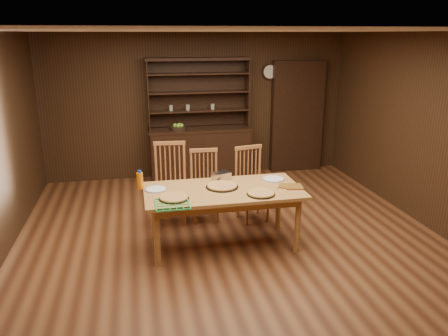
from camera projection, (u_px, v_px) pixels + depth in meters
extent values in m
plane|color=brown|center=(234.00, 244.00, 5.56)|extent=(6.00, 6.00, 0.00)
plane|color=white|center=(235.00, 31.00, 4.79)|extent=(6.00, 6.00, 0.00)
plane|color=#372311|center=(197.00, 106.00, 7.98)|extent=(5.50, 0.00, 5.50)
plane|color=#372311|center=(359.00, 278.00, 2.37)|extent=(5.50, 0.00, 5.50)
plane|color=#372311|center=(439.00, 135.00, 5.71)|extent=(0.00, 6.00, 6.00)
cube|color=black|center=(200.00, 155.00, 7.99)|extent=(1.80, 0.50, 0.90)
cube|color=black|center=(200.00, 129.00, 7.85)|extent=(1.84, 0.52, 0.04)
cube|color=black|center=(197.00, 93.00, 7.88)|extent=(1.80, 0.02, 1.20)
cube|color=black|center=(148.00, 95.00, 7.57)|extent=(0.02, 0.32, 1.20)
cube|color=black|center=(247.00, 92.00, 7.92)|extent=(0.02, 0.32, 1.20)
cube|color=black|center=(198.00, 59.00, 7.57)|extent=(1.84, 0.34, 0.05)
cylinder|color=gray|center=(171.00, 108.00, 7.71)|extent=(0.07, 0.07, 0.10)
cylinder|color=gray|center=(188.00, 107.00, 7.77)|extent=(0.07, 0.07, 0.10)
cube|color=black|center=(297.00, 117.00, 8.33)|extent=(1.00, 0.18, 2.10)
cylinder|color=black|center=(270.00, 72.00, 8.03)|extent=(0.30, 0.04, 0.30)
cylinder|color=silver|center=(270.00, 72.00, 8.01)|extent=(0.24, 0.01, 0.24)
cube|color=#CC9246|center=(223.00, 191.00, 5.33)|extent=(1.92, 0.96, 0.04)
cylinder|color=#CC9246|center=(157.00, 238.00, 4.94)|extent=(0.07, 0.07, 0.71)
cylinder|color=#CC9246|center=(154.00, 213.00, 5.62)|extent=(0.07, 0.07, 0.71)
cylinder|color=#CC9246|center=(298.00, 225.00, 5.27)|extent=(0.07, 0.07, 0.71)
cylinder|color=#CC9246|center=(278.00, 203.00, 5.95)|extent=(0.07, 0.07, 0.71)
cube|color=#BB6C40|center=(171.00, 190.00, 6.08)|extent=(0.51, 0.49, 0.04)
cylinder|color=#BB6C40|center=(158.00, 212.00, 5.98)|extent=(0.04, 0.04, 0.46)
cylinder|color=#BB6C40|center=(159.00, 203.00, 6.30)|extent=(0.04, 0.04, 0.46)
cylinder|color=#BB6C40|center=(184.00, 211.00, 6.02)|extent=(0.04, 0.04, 0.46)
cylinder|color=#BB6C40|center=(184.00, 202.00, 6.33)|extent=(0.04, 0.04, 0.46)
cube|color=#BB6C40|center=(169.00, 143.00, 6.08)|extent=(0.44, 0.08, 0.05)
cube|color=#BB6C40|center=(205.00, 192.00, 6.18)|extent=(0.44, 0.42, 0.04)
cylinder|color=#BB6C40|center=(195.00, 211.00, 6.08)|extent=(0.04, 0.04, 0.41)
cylinder|color=#BB6C40|center=(194.00, 203.00, 6.36)|extent=(0.04, 0.04, 0.41)
cylinder|color=#BB6C40|center=(218.00, 210.00, 6.12)|extent=(0.04, 0.04, 0.41)
cylinder|color=#BB6C40|center=(215.00, 202.00, 6.41)|extent=(0.04, 0.04, 0.41)
cube|color=#BB6C40|center=(204.00, 150.00, 6.17)|extent=(0.40, 0.06, 0.05)
cube|color=#BB6C40|center=(253.00, 190.00, 6.19)|extent=(0.50, 0.48, 0.04)
cylinder|color=#BB6C40|center=(247.00, 211.00, 6.06)|extent=(0.04, 0.04, 0.42)
cylinder|color=#BB6C40|center=(238.00, 203.00, 6.34)|extent=(0.04, 0.04, 0.42)
cylinder|color=#BB6C40|center=(268.00, 207.00, 6.18)|extent=(0.04, 0.04, 0.42)
cylinder|color=#BB6C40|center=(258.00, 200.00, 6.45)|extent=(0.04, 0.04, 0.42)
cube|color=#BB6C40|center=(248.00, 147.00, 6.17)|extent=(0.41, 0.11, 0.05)
cylinder|color=black|center=(174.00, 199.00, 5.01)|extent=(0.35, 0.35, 0.01)
cylinder|color=tan|center=(174.00, 197.00, 5.01)|extent=(0.32, 0.32, 0.02)
torus|color=gold|center=(174.00, 197.00, 5.01)|extent=(0.33, 0.33, 0.03)
cylinder|color=black|center=(261.00, 194.00, 5.15)|extent=(0.34, 0.34, 0.01)
cylinder|color=tan|center=(261.00, 193.00, 5.14)|extent=(0.31, 0.31, 0.02)
torus|color=gold|center=(261.00, 193.00, 5.14)|extent=(0.32, 0.32, 0.03)
cylinder|color=black|center=(222.00, 187.00, 5.39)|extent=(0.40, 0.40, 0.01)
cylinder|color=tan|center=(222.00, 186.00, 5.39)|extent=(0.36, 0.36, 0.02)
torus|color=gold|center=(222.00, 186.00, 5.39)|extent=(0.37, 0.37, 0.03)
cylinder|color=white|center=(156.00, 189.00, 5.31)|extent=(0.26, 0.26, 0.01)
torus|color=#323C96|center=(156.00, 189.00, 5.30)|extent=(0.27, 0.27, 0.01)
cylinder|color=white|center=(273.00, 179.00, 5.69)|extent=(0.29, 0.29, 0.01)
torus|color=#323C96|center=(273.00, 179.00, 5.69)|extent=(0.29, 0.29, 0.01)
cube|color=white|center=(221.00, 176.00, 5.70)|extent=(0.26, 0.22, 0.09)
cylinder|color=orange|center=(140.00, 181.00, 5.33)|extent=(0.08, 0.08, 0.20)
cylinder|color=#12329A|center=(139.00, 172.00, 5.29)|extent=(0.04, 0.04, 0.03)
cube|color=#B12314|center=(294.00, 187.00, 5.40)|extent=(0.24, 0.24, 0.02)
cube|color=#B12314|center=(286.00, 186.00, 5.42)|extent=(0.24, 0.24, 0.01)
cylinder|color=black|center=(178.00, 128.00, 7.71)|extent=(0.28, 0.28, 0.06)
sphere|color=#80BE32|center=(175.00, 126.00, 7.69)|extent=(0.08, 0.08, 0.08)
sphere|color=#80BE32|center=(179.00, 125.00, 7.73)|extent=(0.08, 0.08, 0.08)
sphere|color=#80BE32|center=(178.00, 126.00, 7.65)|extent=(0.08, 0.08, 0.08)
sphere|color=#80BE32|center=(181.00, 125.00, 7.69)|extent=(0.08, 0.08, 0.08)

